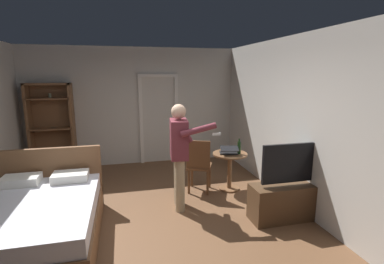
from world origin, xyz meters
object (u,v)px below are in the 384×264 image
at_px(side_table, 230,165).
at_px(person_blue_shirt, 180,149).
at_px(suitcase_dark, 79,174).
at_px(bookshelf, 52,125).
at_px(bottle_on_table, 239,148).
at_px(wooden_chair, 199,164).
at_px(suitcase_small, 82,170).
at_px(bed, 36,220).
at_px(laptop, 229,151).
at_px(tv_flatscreen, 290,197).

bearing_deg(side_table, person_blue_shirt, -154.16).
bearing_deg(suitcase_dark, bookshelf, 121.17).
xyz_separation_m(bookshelf, bottle_on_table, (3.53, -1.98, -0.23)).
distance_m(wooden_chair, person_blue_shirt, 0.81).
height_order(bottle_on_table, suitcase_dark, bottle_on_table).
bearing_deg(person_blue_shirt, wooden_chair, 48.38).
relative_size(suitcase_dark, suitcase_small, 1.29).
xyz_separation_m(side_table, bottle_on_table, (0.14, -0.08, 0.35)).
xyz_separation_m(wooden_chair, suitcase_small, (-2.17, 1.27, -0.36)).
bearing_deg(bed, suitcase_small, 83.66).
xyz_separation_m(side_table, suitcase_dark, (-2.78, 0.94, -0.28)).
relative_size(wooden_chair, person_blue_shirt, 0.59).
bearing_deg(side_table, suitcase_dark, 161.28).
bearing_deg(laptop, suitcase_small, 154.15).
height_order(bookshelf, bottle_on_table, bookshelf).
height_order(wooden_chair, person_blue_shirt, person_blue_shirt).
bearing_deg(laptop, wooden_chair, 175.11).
distance_m(laptop, wooden_chair, 0.59).
bearing_deg(laptop, tv_flatscreen, -66.23).
distance_m(bookshelf, person_blue_shirt, 3.36).
xyz_separation_m(person_blue_shirt, suitcase_dark, (-1.74, 1.45, -0.78)).
distance_m(suitcase_dark, suitcase_small, 0.34).
xyz_separation_m(laptop, bottle_on_table, (0.18, -0.04, 0.07)).
height_order(bed, person_blue_shirt, person_blue_shirt).
bearing_deg(wooden_chair, bottle_on_table, -6.66).
bearing_deg(side_table, laptop, -134.25).
relative_size(bookshelf, bottle_on_table, 6.86).
bearing_deg(wooden_chair, bookshelf, 145.94).
relative_size(bottle_on_table, wooden_chair, 0.29).
bearing_deg(bottle_on_table, suitcase_small, 154.94).
bearing_deg(suitcase_dark, laptop, -21.06).
bearing_deg(bookshelf, laptop, -30.08).
xyz_separation_m(wooden_chair, person_blue_shirt, (-0.45, -0.51, 0.43)).
height_order(side_table, suitcase_dark, side_table).
height_order(tv_flatscreen, wooden_chair, tv_flatscreen).
relative_size(bookshelf, suitcase_dark, 3.05).
relative_size(wooden_chair, suitcase_dark, 1.56).
bearing_deg(tv_flatscreen, bottle_on_table, 106.63).
relative_size(person_blue_shirt, suitcase_small, 3.41).
bearing_deg(bottle_on_table, laptop, 168.07).
bearing_deg(bed, laptop, 18.01).
height_order(side_table, bottle_on_table, bottle_on_table).
distance_m(laptop, suitcase_dark, 2.96).
relative_size(bookshelf, laptop, 4.88).
height_order(person_blue_shirt, suitcase_small, person_blue_shirt).
distance_m(side_table, bottle_on_table, 0.38).
bearing_deg(person_blue_shirt, tv_flatscreen, -25.64).
bearing_deg(side_table, bed, -161.50).
distance_m(bookshelf, bottle_on_table, 4.05).
relative_size(bookshelf, tv_flatscreen, 1.60).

